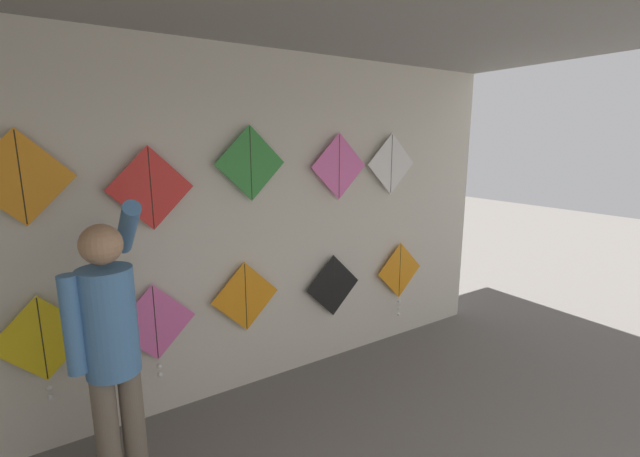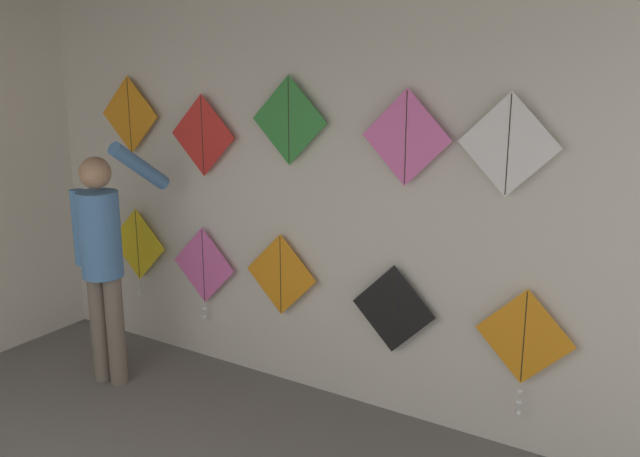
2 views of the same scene
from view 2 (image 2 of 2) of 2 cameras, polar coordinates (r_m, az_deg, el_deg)
back_panel at (r=4.90m, az=-1.84°, el=2.73°), size 5.40×0.06×2.80m
shopkeeper at (r=5.23m, az=-16.99°, el=-1.68°), size 0.45×0.64×1.77m
kite_0 at (r=5.92m, az=-14.37°, el=-1.45°), size 0.59×0.04×0.73m
kite_1 at (r=5.47m, az=-9.29°, el=-3.16°), size 0.59×0.04×0.73m
kite_2 at (r=5.02m, az=-3.16°, el=-3.71°), size 0.59×0.01×0.59m
kite_3 at (r=4.62m, az=5.86°, el=-6.43°), size 0.59×0.01×0.59m
kite_4 at (r=4.35m, az=15.98°, el=-8.79°), size 0.59×0.04×0.80m
kite_5 at (r=5.72m, az=-14.99°, el=8.77°), size 0.59×0.01×0.59m
kite_6 at (r=5.23m, az=-9.37°, el=7.36°), size 0.59×0.01×0.59m
kite_7 at (r=4.74m, az=-2.52°, el=8.62°), size 0.59×0.01×0.59m
kite_8 at (r=4.32m, az=6.90°, el=7.24°), size 0.59×0.01×0.59m
kite_9 at (r=4.10m, az=14.85°, el=6.49°), size 0.59×0.01×0.59m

